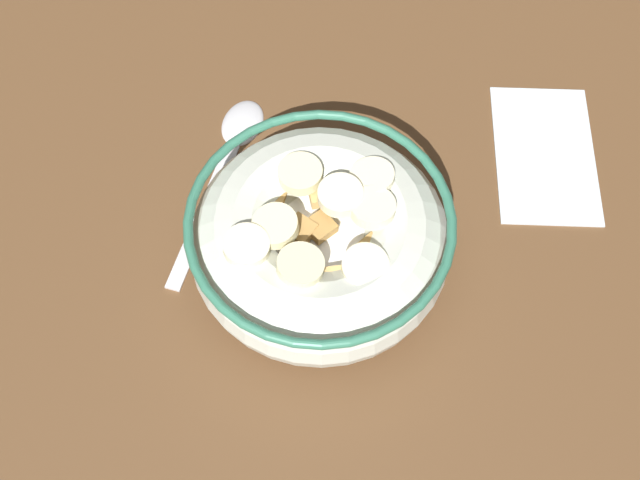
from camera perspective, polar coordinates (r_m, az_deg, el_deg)
ground_plane at (r=52.52cm, az=0.00°, el=-2.08°), size 109.87×109.87×2.00cm
cereal_bowl at (r=48.85cm, az=0.00°, el=0.08°), size 16.01×16.01×6.33cm
spoon at (r=56.18cm, az=-6.34°, el=6.53°), size 14.65×9.11×0.80cm
folded_napkin at (r=57.91cm, az=15.65°, el=5.94°), size 12.66×9.36×0.30cm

